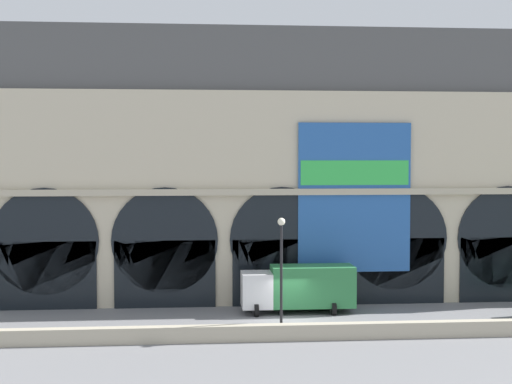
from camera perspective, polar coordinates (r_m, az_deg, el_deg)
name	(u,v)px	position (r m, az deg, el deg)	size (l,w,h in m)	color
ground_plane	(291,321)	(48.11, 2.71, -9.78)	(200.00, 200.00, 0.00)	slate
quay_parapet_wall	(303,332)	(43.32, 3.58, -10.57)	(90.00, 0.70, 0.92)	#B2A891
station_building	(279,171)	(54.03, 1.79, 1.63)	(50.23, 4.62, 19.51)	beige
box_truck_center	(299,287)	(50.39, 3.30, -7.23)	(7.50, 2.91, 3.12)	white
street_lamp_quayside	(281,261)	(43.22, 1.94, -5.27)	(0.44, 0.44, 6.90)	black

